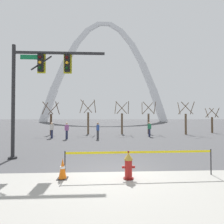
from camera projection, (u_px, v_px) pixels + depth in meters
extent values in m
plane|color=#474749|center=(115.00, 171.00, 7.40)|extent=(240.00, 240.00, 0.00)
cylinder|color=#5E0F0D|center=(128.00, 178.00, 6.49)|extent=(0.36, 0.36, 0.05)
cylinder|color=maroon|center=(128.00, 169.00, 6.50)|extent=(0.26, 0.26, 0.62)
cylinder|color=#A8842D|center=(128.00, 159.00, 6.51)|extent=(0.30, 0.30, 0.04)
cone|color=#A8842D|center=(128.00, 156.00, 6.51)|extent=(0.30, 0.30, 0.22)
cylinder|color=#5E0F0D|center=(128.00, 152.00, 6.51)|extent=(0.06, 0.06, 0.06)
cylinder|color=maroon|center=(123.00, 167.00, 6.49)|extent=(0.10, 0.09, 0.09)
cylinder|color=maroon|center=(134.00, 167.00, 6.51)|extent=(0.10, 0.09, 0.09)
cylinder|color=maroon|center=(128.00, 168.00, 6.70)|extent=(0.13, 0.14, 0.13)
cylinder|color=#5E0F0D|center=(127.00, 168.00, 6.78)|extent=(0.15, 0.03, 0.15)
cylinder|color=#232326|center=(65.00, 165.00, 6.59)|extent=(0.04, 0.04, 0.97)
cylinder|color=#232326|center=(211.00, 162.00, 6.99)|extent=(0.04, 0.04, 0.97)
cube|color=yellow|center=(140.00, 152.00, 6.80)|extent=(5.47, 0.14, 0.08)
cube|color=black|center=(63.00, 179.00, 6.50)|extent=(0.36, 0.36, 0.03)
cone|color=orange|center=(63.00, 168.00, 6.51)|extent=(0.28, 0.28, 0.70)
cylinder|color=white|center=(63.00, 167.00, 6.51)|extent=(0.17, 0.17, 0.08)
cylinder|color=#232326|center=(13.00, 101.00, 9.66)|extent=(0.18, 0.18, 6.00)
cylinder|color=#232326|center=(13.00, 158.00, 9.60)|extent=(0.44, 0.44, 0.10)
cube|color=#232326|center=(60.00, 53.00, 9.83)|extent=(4.80, 0.12, 0.12)
cylinder|color=#232326|center=(41.00, 63.00, 9.78)|extent=(1.11, 0.08, 0.81)
cube|color=black|center=(41.00, 63.00, 9.77)|extent=(0.26, 0.24, 0.90)
cube|color=gold|center=(42.00, 64.00, 9.91)|extent=(0.44, 0.03, 1.04)
sphere|color=#360606|center=(40.00, 57.00, 9.65)|extent=(0.16, 0.16, 0.16)
sphere|color=orange|center=(40.00, 62.00, 9.64)|extent=(0.16, 0.16, 0.16)
sphere|color=black|center=(40.00, 68.00, 9.64)|extent=(0.16, 0.16, 0.16)
cube|color=black|center=(67.00, 63.00, 9.84)|extent=(0.26, 0.24, 0.90)
cube|color=gold|center=(68.00, 64.00, 9.98)|extent=(0.44, 0.03, 1.04)
sphere|color=#360606|center=(67.00, 57.00, 9.72)|extent=(0.16, 0.16, 0.16)
sphere|color=orange|center=(67.00, 63.00, 9.71)|extent=(0.16, 0.16, 0.16)
sphere|color=black|center=(67.00, 68.00, 9.71)|extent=(0.16, 0.16, 0.16)
cube|color=#0F6638|center=(29.00, 57.00, 9.73)|extent=(0.90, 0.04, 0.24)
cube|color=silver|center=(49.00, 105.00, 69.04)|extent=(6.54, 2.46, 13.42)
cube|color=silver|center=(60.00, 75.00, 69.49)|extent=(6.24, 2.20, 10.97)
cube|color=silver|center=(71.00, 53.00, 69.88)|extent=(5.92, 1.94, 8.56)
cube|color=silver|center=(83.00, 36.00, 70.22)|extent=(5.53, 1.68, 6.17)
cube|color=silver|center=(93.00, 27.00, 70.51)|extent=(4.99, 1.42, 3.78)
cube|color=silver|center=(104.00, 24.00, 70.74)|extent=(4.27, 1.17, 1.17)
cube|color=silver|center=(115.00, 27.00, 70.91)|extent=(4.99, 1.42, 3.78)
cube|color=silver|center=(126.00, 37.00, 71.04)|extent=(5.53, 1.68, 6.17)
cube|color=silver|center=(137.00, 54.00, 71.10)|extent=(5.92, 1.94, 8.56)
cube|color=silver|center=(147.00, 76.00, 71.12)|extent=(6.24, 2.20, 10.97)
cube|color=silver|center=(158.00, 106.00, 71.07)|extent=(6.54, 2.46, 13.42)
cylinder|color=#473323|center=(51.00, 124.00, 21.65)|extent=(0.24, 0.24, 2.48)
cylinder|color=#473323|center=(45.00, 108.00, 21.80)|extent=(0.34, 1.34, 1.49)
cylinder|color=#473323|center=(58.00, 108.00, 21.65)|extent=(0.21, 1.35, 1.49)
cylinder|color=#473323|center=(54.00, 108.00, 22.46)|extent=(1.35, 0.21, 1.49)
cylinder|color=#473323|center=(48.00, 108.00, 20.93)|extent=(1.33, 0.37, 1.49)
cylinder|color=brown|center=(88.00, 123.00, 22.74)|extent=(0.24, 0.24, 2.69)
cylinder|color=brown|center=(82.00, 106.00, 22.91)|extent=(0.36, 1.45, 1.61)
cylinder|color=brown|center=(95.00, 106.00, 22.74)|extent=(0.22, 1.46, 1.61)
cylinder|color=brown|center=(89.00, 107.00, 23.62)|extent=(1.46, 0.22, 1.61)
cylinder|color=brown|center=(86.00, 106.00, 21.96)|extent=(1.44, 0.39, 1.61)
cylinder|color=brown|center=(122.00, 124.00, 22.74)|extent=(0.24, 0.24, 2.56)
cylinder|color=brown|center=(116.00, 108.00, 22.90)|extent=(0.35, 1.38, 1.53)
cylinder|color=brown|center=(128.00, 108.00, 22.74)|extent=(0.22, 1.39, 1.53)
cylinder|color=brown|center=(122.00, 108.00, 23.58)|extent=(1.39, 0.22, 1.53)
cylinder|color=brown|center=(121.00, 107.00, 22.00)|extent=(1.38, 0.38, 1.53)
cylinder|color=brown|center=(149.00, 124.00, 22.86)|extent=(0.24, 0.24, 2.53)
cylinder|color=brown|center=(142.00, 108.00, 23.02)|extent=(0.35, 1.36, 1.52)
cylinder|color=brown|center=(155.00, 108.00, 22.87)|extent=(0.22, 1.38, 1.52)
cylinder|color=brown|center=(148.00, 108.00, 23.69)|extent=(1.38, 0.22, 1.52)
cylinder|color=brown|center=(149.00, 108.00, 22.13)|extent=(1.36, 0.38, 1.52)
cylinder|color=brown|center=(186.00, 124.00, 22.11)|extent=(0.24, 0.24, 2.50)
cylinder|color=brown|center=(179.00, 108.00, 22.27)|extent=(0.34, 1.35, 1.50)
cylinder|color=brown|center=(192.00, 108.00, 22.11)|extent=(0.21, 1.36, 1.50)
cylinder|color=brown|center=(183.00, 108.00, 22.93)|extent=(1.36, 0.21, 1.50)
cylinder|color=brown|center=(187.00, 108.00, 21.39)|extent=(1.34, 0.37, 1.50)
cylinder|color=brown|center=(212.00, 125.00, 24.19)|extent=(0.24, 0.24, 2.09)
cylinder|color=brown|center=(207.00, 113.00, 24.32)|extent=(0.30, 1.14, 1.26)
cylinder|color=brown|center=(217.00, 113.00, 24.20)|extent=(0.19, 1.15, 1.26)
cylinder|color=brown|center=(210.00, 113.00, 24.88)|extent=(1.15, 0.19, 1.26)
cylinder|color=brown|center=(214.00, 113.00, 23.59)|extent=(1.13, 0.33, 1.26)
cylinder|color=#232847|center=(149.00, 133.00, 19.74)|extent=(0.22, 0.22, 0.84)
cube|color=#23754C|center=(149.00, 126.00, 19.75)|extent=(0.39, 0.31, 0.54)
sphere|color=beige|center=(149.00, 123.00, 19.76)|extent=(0.20, 0.20, 0.20)
cylinder|color=#38383D|center=(98.00, 135.00, 17.65)|extent=(0.22, 0.22, 0.84)
cube|color=#2D4C99|center=(98.00, 128.00, 17.66)|extent=(0.30, 0.39, 0.54)
sphere|color=#936B4C|center=(98.00, 124.00, 17.67)|extent=(0.20, 0.20, 0.20)
cylinder|color=#232847|center=(67.00, 135.00, 17.62)|extent=(0.22, 0.22, 0.84)
cube|color=#995193|center=(67.00, 128.00, 17.64)|extent=(0.39, 0.30, 0.54)
sphere|color=tan|center=(67.00, 124.00, 17.65)|extent=(0.20, 0.20, 0.20)
cylinder|color=#232847|center=(52.00, 134.00, 18.33)|extent=(0.22, 0.22, 0.84)
cube|color=beige|center=(52.00, 127.00, 18.35)|extent=(0.39, 0.36, 0.54)
sphere|color=beige|center=(52.00, 123.00, 18.36)|extent=(0.20, 0.20, 0.20)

